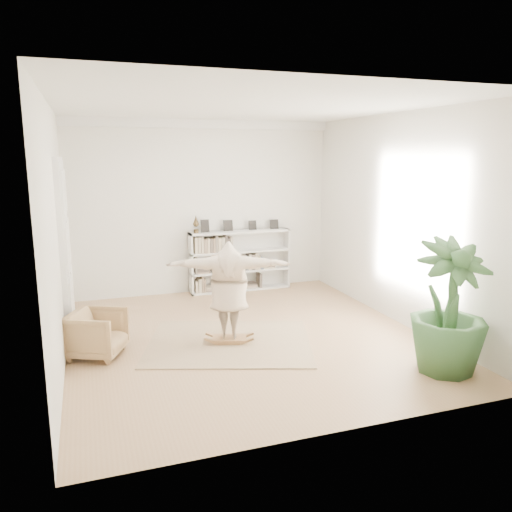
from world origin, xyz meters
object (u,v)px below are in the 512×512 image
Objects in this scene: rocker_board at (229,339)px; person at (229,288)px; armchair at (97,333)px; houseplant at (449,307)px; bookshelf at (240,261)px.

person is (-0.00, -0.00, 0.83)m from rocker_board.
armchair is at bearing -165.75° from rocker_board.
rocker_board is 3.26m from houseplant.
houseplant is (1.40, -4.91, 0.27)m from bookshelf.
bookshelf reaches higher than rocker_board.
armchair is 4.94m from houseplant.
rocker_board is at bearing 142.08° from houseplant.
bookshelf is 4.17m from armchair.
armchair is (-3.04, -2.83, -0.30)m from bookshelf.
rocker_board is (-1.09, -2.97, -0.57)m from bookshelf.
bookshelf is at bearing -21.92° from armchair.
person reaches higher than rocker_board.
rocker_board is at bearing -69.06° from armchair.
armchair is 1.25× the size of rocker_board.
houseplant is (2.49, -1.94, 0.84)m from rocker_board.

